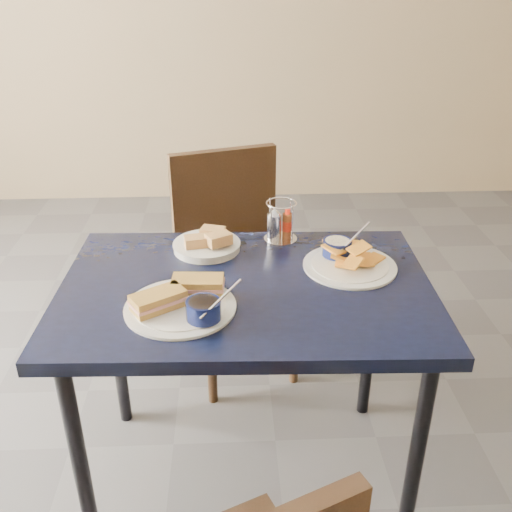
{
  "coord_description": "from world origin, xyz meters",
  "views": [
    {
      "loc": [
        -0.15,
        -1.55,
        1.57
      ],
      "look_at": [
        -0.08,
        -0.1,
        0.82
      ],
      "focal_mm": 40.0,
      "sensor_mm": 36.0,
      "label": 1
    }
  ],
  "objects_px": {
    "dining_table": "(246,307)",
    "sandwich_plate": "(184,301)",
    "plantain_plate": "(346,258)",
    "condiment_caddy": "(279,224)",
    "chair_far": "(239,250)",
    "bread_basket": "(208,244)"
  },
  "relations": [
    {
      "from": "bread_basket",
      "to": "condiment_caddy",
      "type": "xyz_separation_m",
      "value": [
        0.24,
        0.07,
        0.04
      ]
    },
    {
      "from": "dining_table",
      "to": "chair_far",
      "type": "bearing_deg",
      "value": 90.77
    },
    {
      "from": "chair_far",
      "to": "condiment_caddy",
      "type": "bearing_deg",
      "value": -70.99
    },
    {
      "from": "bread_basket",
      "to": "condiment_caddy",
      "type": "bearing_deg",
      "value": 15.5
    },
    {
      "from": "plantain_plate",
      "to": "chair_far",
      "type": "bearing_deg",
      "value": 119.76
    },
    {
      "from": "chair_far",
      "to": "sandwich_plate",
      "type": "distance_m",
      "value": 0.84
    },
    {
      "from": "sandwich_plate",
      "to": "bread_basket",
      "type": "bearing_deg",
      "value": 81.22
    },
    {
      "from": "plantain_plate",
      "to": "dining_table",
      "type": "bearing_deg",
      "value": -160.45
    },
    {
      "from": "condiment_caddy",
      "to": "dining_table",
      "type": "bearing_deg",
      "value": -112.17
    },
    {
      "from": "chair_far",
      "to": "bread_basket",
      "type": "height_order",
      "value": "chair_far"
    },
    {
      "from": "condiment_caddy",
      "to": "sandwich_plate",
      "type": "bearing_deg",
      "value": -125.03
    },
    {
      "from": "sandwich_plate",
      "to": "bread_basket",
      "type": "distance_m",
      "value": 0.35
    },
    {
      "from": "plantain_plate",
      "to": "condiment_caddy",
      "type": "distance_m",
      "value": 0.27
    },
    {
      "from": "dining_table",
      "to": "condiment_caddy",
      "type": "relative_size",
      "value": 7.99
    },
    {
      "from": "plantain_plate",
      "to": "bread_basket",
      "type": "height_order",
      "value": "plantain_plate"
    },
    {
      "from": "bread_basket",
      "to": "condiment_caddy",
      "type": "relative_size",
      "value": 1.56
    },
    {
      "from": "dining_table",
      "to": "plantain_plate",
      "type": "height_order",
      "value": "plantain_plate"
    },
    {
      "from": "sandwich_plate",
      "to": "plantain_plate",
      "type": "bearing_deg",
      "value": 25.64
    },
    {
      "from": "bread_basket",
      "to": "condiment_caddy",
      "type": "distance_m",
      "value": 0.25
    },
    {
      "from": "bread_basket",
      "to": "dining_table",
      "type": "bearing_deg",
      "value": -62.86
    },
    {
      "from": "dining_table",
      "to": "sandwich_plate",
      "type": "xyz_separation_m",
      "value": [
        -0.17,
        -0.12,
        0.1
      ]
    },
    {
      "from": "chair_far",
      "to": "bread_basket",
      "type": "relative_size",
      "value": 4.35
    }
  ]
}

